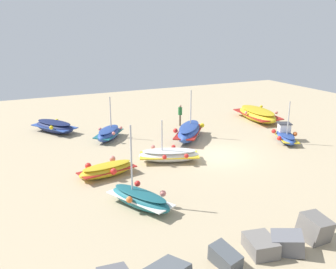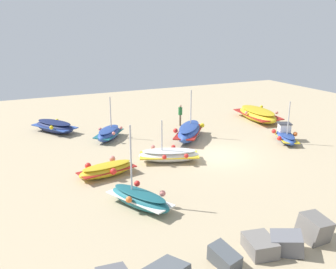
% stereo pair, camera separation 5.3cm
% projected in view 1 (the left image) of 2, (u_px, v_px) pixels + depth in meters
% --- Properties ---
extents(ground_plane, '(48.85, 48.85, 0.00)m').
position_uv_depth(ground_plane, '(218.00, 155.00, 23.55)').
color(ground_plane, tan).
extents(fishing_boat_0, '(3.78, 4.19, 3.47)m').
position_uv_depth(fishing_boat_0, '(189.00, 132.00, 26.63)').
color(fishing_boat_0, '#2D4C9E').
rests_on(fishing_boat_0, ground_plane).
extents(fishing_boat_1, '(3.37, 1.98, 0.82)m').
position_uv_depth(fishing_boat_1, '(107.00, 170.00, 20.23)').
color(fishing_boat_1, gold).
rests_on(fishing_boat_1, ground_plane).
extents(fishing_boat_2, '(3.17, 3.94, 0.85)m').
position_uv_depth(fishing_boat_2, '(54.00, 126.00, 28.33)').
color(fishing_boat_2, navy).
rests_on(fishing_boat_2, ground_plane).
extents(fishing_boat_3, '(2.26, 3.19, 2.95)m').
position_uv_depth(fishing_boat_3, '(285.00, 136.00, 26.14)').
color(fishing_boat_3, '#2D4C9E').
rests_on(fishing_boat_3, ground_plane).
extents(fishing_boat_4, '(3.92, 2.74, 2.57)m').
position_uv_depth(fishing_boat_4, '(169.00, 155.00, 22.43)').
color(fishing_boat_4, white).
rests_on(fishing_boat_4, ground_plane).
extents(fishing_boat_5, '(2.48, 3.56, 3.79)m').
position_uv_depth(fishing_boat_5, '(140.00, 198.00, 16.79)').
color(fishing_boat_5, '#1E6670').
rests_on(fishing_boat_5, ground_plane).
extents(fishing_boat_6, '(2.82, 3.10, 3.02)m').
position_uv_depth(fishing_boat_6, '(109.00, 133.00, 26.62)').
color(fishing_boat_6, '#2D4C9E').
rests_on(fishing_boat_6, ground_plane).
extents(fishing_boat_7, '(2.68, 5.21, 1.02)m').
position_uv_depth(fishing_boat_7, '(257.00, 114.00, 31.92)').
color(fishing_boat_7, gold).
rests_on(fishing_boat_7, ground_plane).
extents(person_walking, '(0.32, 0.32, 1.71)m').
position_uv_depth(person_walking, '(180.00, 114.00, 30.09)').
color(person_walking, brown).
rests_on(person_walking, ground_plane).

